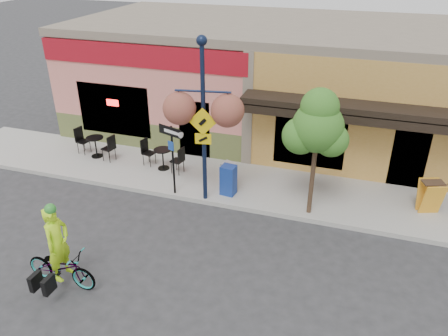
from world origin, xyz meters
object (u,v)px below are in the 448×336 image
bicycle (61,267)px  lamp_post (204,124)px  building (297,79)px  one_way_sign (173,161)px  cyclist_rider (60,252)px  street_tree (315,154)px  newspaper_box_blue (228,180)px  newspaper_box_grey (229,175)px

bicycle → lamp_post: 5.40m
building → one_way_sign: bearing=-110.9°
bicycle → lamp_post: size_ratio=0.37×
bicycle → cyclist_rider: (0.05, 0.00, 0.47)m
building → street_tree: 6.85m
cyclist_rider → street_tree: (5.16, 4.73, 1.14)m
building → one_way_sign: (-2.62, -6.85, -0.95)m
one_way_sign → street_tree: (4.27, 0.21, 0.78)m
building → cyclist_rider: bearing=-107.2°
building → cyclist_rider: size_ratio=9.55×
lamp_post → street_tree: (3.23, 0.21, -0.58)m
one_way_sign → newspaper_box_blue: size_ratio=2.33×
cyclist_rider → newspaper_box_blue: 5.62m
one_way_sign → newspaper_box_grey: bearing=48.5°
newspaper_box_blue → building: bearing=88.2°
building → one_way_sign: building is taller
one_way_sign → newspaper_box_grey: (1.54, 0.87, -0.71)m
newspaper_box_blue → street_tree: size_ratio=0.26×
bicycle → cyclist_rider: cyclist_rider is taller
cyclist_rider → lamp_post: (1.93, 4.53, 1.72)m
one_way_sign → lamp_post: bearing=18.9°
newspaper_box_grey → cyclist_rider: bearing=-95.4°
one_way_sign → street_tree: size_ratio=0.60×
bicycle → street_tree: (5.21, 4.73, 1.60)m
cyclist_rider → one_way_sign: 4.63m
newspaper_box_blue → lamp_post: bearing=-135.1°
bicycle → street_tree: street_tree is taller
one_way_sign → street_tree: street_tree is taller
building → newspaper_box_blue: bearing=-98.6°
one_way_sign → cyclist_rider: bearing=-82.3°
bicycle → one_way_sign: (0.94, 4.53, 0.82)m
bicycle → newspaper_box_blue: bearing=-26.0°
cyclist_rider → one_way_sign: bearing=-9.7°
cyclist_rider → newspaper_box_blue: cyclist_rider is taller
building → cyclist_rider: (-3.51, -11.38, -1.30)m
newspaper_box_blue → street_tree: 3.00m
lamp_post → one_way_sign: (-1.04, 0.00, -1.37)m
cyclist_rider → lamp_post: size_ratio=0.38×
bicycle → newspaper_box_blue: newspaper_box_blue is taller
bicycle → newspaper_box_grey: size_ratio=2.10×
street_tree → newspaper_box_grey: bearing=166.3°
building → lamp_post: (-1.58, -6.85, 0.42)m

